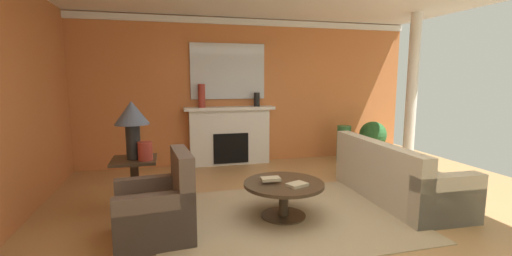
{
  "coord_description": "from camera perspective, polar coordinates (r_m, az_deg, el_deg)",
  "views": [
    {
      "loc": [
        -1.56,
        -3.81,
        1.73
      ],
      "look_at": [
        -0.29,
        1.07,
        1.0
      ],
      "focal_mm": 24.04,
      "sensor_mm": 36.0,
      "label": 1
    }
  ],
  "objects": [
    {
      "name": "ground_plane",
      "position": [
        4.46,
        7.32,
        -14.65
      ],
      "size": [
        8.55,
        8.55,
        0.0
      ],
      "primitive_type": "plane",
      "color": "tan"
    },
    {
      "name": "fireplace",
      "position": [
        6.93,
        -4.39,
        -1.53
      ],
      "size": [
        1.8,
        0.35,
        1.17
      ],
      "color": "white",
      "rests_on": "ground_plane"
    },
    {
      "name": "column_white",
      "position": [
        7.11,
        24.49,
        5.33
      ],
      "size": [
        0.2,
        0.2,
        2.92
      ],
      "primitive_type": "cylinder",
      "color": "white",
      "rests_on": "ground_plane"
    },
    {
      "name": "vase_mantel_left",
      "position": [
        6.72,
        -9.03,
        5.31
      ],
      "size": [
        0.14,
        0.14,
        0.45
      ],
      "primitive_type": "cylinder",
      "color": "#9E3328",
      "rests_on": "fireplace"
    },
    {
      "name": "book_art_folio",
      "position": [
        4.27,
        2.42,
        -8.47
      ],
      "size": [
        0.24,
        0.15,
        0.04
      ],
      "primitive_type": "cube",
      "rotation": [
        0.0,
        0.0,
        -0.03
      ],
      "color": "tan",
      "rests_on": "coffee_table"
    },
    {
      "name": "crown_moulding",
      "position": [
        7.12,
        -1.84,
        17.21
      ],
      "size": [
        7.18,
        0.08,
        0.12
      ],
      "primitive_type": "cube",
      "color": "white"
    },
    {
      "name": "vase_mantel_right",
      "position": [
        6.92,
        0.12,
        4.77
      ],
      "size": [
        0.12,
        0.12,
        0.28
      ],
      "primitive_type": "cylinder",
      "color": "black",
      "rests_on": "fireplace"
    },
    {
      "name": "area_rug",
      "position": [
        4.48,
        4.58,
        -14.45
      ],
      "size": [
        3.06,
        2.31,
        0.01
      ],
      "primitive_type": "cube",
      "color": "tan",
      "rests_on": "ground_plane"
    },
    {
      "name": "armchair_near_window",
      "position": [
        3.99,
        -16.06,
        -13.04
      ],
      "size": [
        0.87,
        0.87,
        0.95
      ],
      "color": "brown",
      "rests_on": "ground_plane"
    },
    {
      "name": "vase_tall_corner",
      "position": [
        7.49,
        14.37,
        -2.46
      ],
      "size": [
        0.29,
        0.29,
        0.74
      ],
      "primitive_type": "cylinder",
      "color": "#33703D",
      "rests_on": "ground_plane"
    },
    {
      "name": "book_red_cover",
      "position": [
        4.2,
        6.84,
        -9.33
      ],
      "size": [
        0.28,
        0.25,
        0.04
      ],
      "primitive_type": "cube",
      "rotation": [
        0.0,
        0.0,
        0.38
      ],
      "color": "tan",
      "rests_on": "coffee_table"
    },
    {
      "name": "wall_fireplace",
      "position": [
        7.12,
        -1.93,
        6.07
      ],
      "size": [
        7.18,
        0.12,
        2.92
      ],
      "primitive_type": "cube",
      "color": "#CC723D",
      "rests_on": "ground_plane"
    },
    {
      "name": "table_lamp",
      "position": [
        4.65,
        -19.94,
        1.49
      ],
      "size": [
        0.44,
        0.44,
        0.75
      ],
      "color": "black",
      "rests_on": "side_table"
    },
    {
      "name": "potted_plant",
      "position": [
        7.66,
        18.85,
        -1.5
      ],
      "size": [
        0.56,
        0.56,
        0.83
      ],
      "color": "#A8754C",
      "rests_on": "ground_plane"
    },
    {
      "name": "sofa",
      "position": [
        5.38,
        22.04,
        -7.83
      ],
      "size": [
        0.97,
        2.13,
        0.85
      ],
      "color": "#BCB299",
      "rests_on": "ground_plane"
    },
    {
      "name": "side_table",
      "position": [
        4.81,
        -19.45,
        -8.31
      ],
      "size": [
        0.56,
        0.56,
        0.7
      ],
      "color": "#3D2D1E",
      "rests_on": "ground_plane"
    },
    {
      "name": "coffee_table",
      "position": [
        4.36,
        4.63,
        -10.45
      ],
      "size": [
        1.0,
        1.0,
        0.45
      ],
      "color": "#3D2D1E",
      "rests_on": "ground_plane"
    },
    {
      "name": "vase_on_side_table",
      "position": [
        4.58,
        -17.95,
        -3.66
      ],
      "size": [
        0.18,
        0.18,
        0.24
      ],
      "primitive_type": "cylinder",
      "color": "#9E3328",
      "rests_on": "side_table"
    },
    {
      "name": "mantel_mirror",
      "position": [
        6.95,
        -4.69,
        9.37
      ],
      "size": [
        1.49,
        0.04,
        1.1
      ],
      "primitive_type": "cube",
      "color": "silver"
    }
  ]
}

